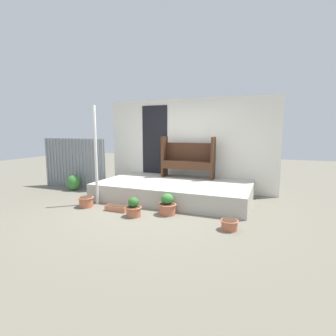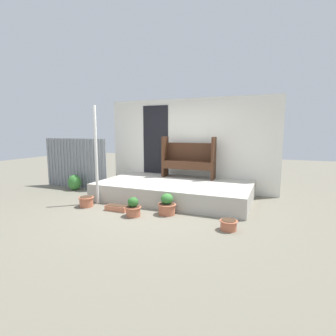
% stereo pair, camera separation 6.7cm
% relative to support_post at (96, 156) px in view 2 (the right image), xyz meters
% --- Properties ---
extents(ground_plane, '(24.00, 24.00, 0.00)m').
position_rel_support_post_xyz_m(ground_plane, '(1.34, 0.08, -1.13)').
color(ground_plane, '#706B5B').
extents(porch_slab, '(3.74, 2.14, 0.42)m').
position_rel_support_post_xyz_m(porch_slab, '(1.50, 1.14, -0.92)').
color(porch_slab, '#B7B2A5').
rests_on(porch_slab, ground_plane).
extents(house_wall, '(4.94, 0.08, 2.60)m').
position_rel_support_post_xyz_m(house_wall, '(1.46, 2.24, 0.17)').
color(house_wall, white).
rests_on(house_wall, ground_plane).
extents(fence_corrugated, '(2.20, 0.05, 1.48)m').
position_rel_support_post_xyz_m(fence_corrugated, '(-1.70, 1.19, -0.40)').
color(fence_corrugated, gray).
rests_on(fence_corrugated, ground_plane).
extents(support_post, '(0.07, 0.07, 2.27)m').
position_rel_support_post_xyz_m(support_post, '(0.00, 0.00, 0.00)').
color(support_post, silver).
rests_on(support_post, ground_plane).
extents(bench, '(1.44, 0.44, 1.12)m').
position_rel_support_post_xyz_m(bench, '(1.63, 1.88, -0.15)').
color(bench, '#422616').
rests_on(bench, porch_slab).
extents(flower_pot_left, '(0.34, 0.34, 0.23)m').
position_rel_support_post_xyz_m(flower_pot_left, '(-0.08, -0.31, -1.01)').
color(flower_pot_left, '#B76647').
rests_on(flower_pot_left, ground_plane).
extents(flower_pot_middle, '(0.33, 0.33, 0.39)m').
position_rel_support_post_xyz_m(flower_pot_middle, '(1.24, -0.50, -0.96)').
color(flower_pot_middle, '#B76647').
rests_on(flower_pot_middle, ground_plane).
extents(flower_pot_right, '(0.38, 0.38, 0.44)m').
position_rel_support_post_xyz_m(flower_pot_right, '(1.82, -0.13, -0.94)').
color(flower_pot_right, '#B76647').
rests_on(flower_pot_right, ground_plane).
extents(flower_pot_far_right, '(0.31, 0.31, 0.18)m').
position_rel_support_post_xyz_m(flower_pot_far_right, '(3.13, -0.52, -1.03)').
color(flower_pot_far_right, '#B76647').
rests_on(flower_pot_far_right, ground_plane).
extents(planter_box_rect, '(0.50, 0.21, 0.12)m').
position_rel_support_post_xyz_m(planter_box_rect, '(0.73, -0.30, -1.08)').
color(planter_box_rect, '#C67251').
rests_on(planter_box_rect, ground_plane).
extents(shrub_by_fence, '(0.38, 0.34, 0.45)m').
position_rel_support_post_xyz_m(shrub_by_fence, '(-1.50, 0.90, -0.91)').
color(shrub_by_fence, '#387A33').
rests_on(shrub_by_fence, ground_plane).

